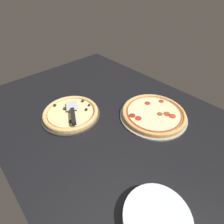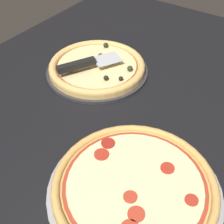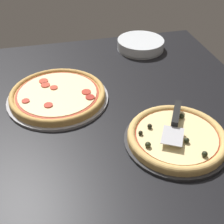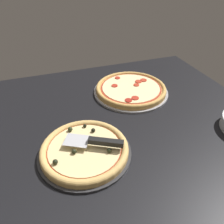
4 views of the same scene
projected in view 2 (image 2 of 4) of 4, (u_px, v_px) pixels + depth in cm
name	position (u px, v px, depth cm)	size (l,w,h in cm)	color
ground_plane	(119.00, 108.00, 93.46)	(148.48, 112.98, 3.60)	black
pizza_pan_front	(97.00, 71.00, 104.13)	(33.81, 33.81, 1.00)	#2D2D30
pizza_front	(97.00, 66.00, 102.92)	(31.78, 31.78, 3.78)	#DBAD60
pizza_pan_back	(134.00, 191.00, 69.24)	(38.70, 38.70, 1.00)	#939399
pizza_back	(135.00, 186.00, 67.97)	(36.38, 36.38, 2.75)	tan
serving_spatula	(83.00, 64.00, 98.03)	(20.79, 14.00, 2.00)	#B7B7BC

